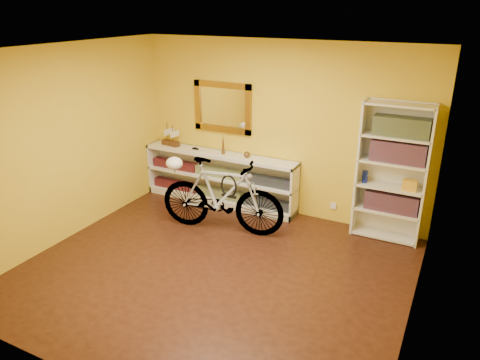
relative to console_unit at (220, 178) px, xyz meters
The scene contains 24 objects.
floor 2.09m from the console_unit, 62.68° to the right, with size 4.50×4.00×0.01m, color black.
ceiling 2.99m from the console_unit, 62.68° to the right, with size 4.50×4.00×0.01m, color silver.
back_wall 1.30m from the console_unit, 11.45° to the left, with size 4.50×0.01×2.60m, color gold.
left_wall 2.41m from the console_unit, 125.97° to the right, with size 0.01×4.00×2.60m, color gold.
right_wall 3.78m from the console_unit, 29.62° to the right, with size 0.01×4.00×2.60m, color gold.
gilt_mirror 1.14m from the console_unit, 94.67° to the left, with size 0.98×0.06×0.78m, color #886118.
wall_socket 1.85m from the console_unit, ahead, with size 0.09×0.01×0.09m, color silver.
console_unit is the anchor object (origin of this frame).
cd_row_lower 0.26m from the console_unit, 90.00° to the right, with size 2.50×0.13×0.14m, color black.
cd_row_upper 0.11m from the console_unit, 90.00° to the right, with size 2.50×0.13×0.14m, color navy.
model_ship 1.11m from the console_unit, behind, with size 0.32×0.12×0.39m, color #3B2210, non-canonical shape.
toy_car 0.61m from the console_unit, behind, with size 0.00×0.00×0.00m, color black.
bronze_ornament 0.59m from the console_unit, ahead, with size 0.06×0.06×0.33m, color brown.
decorative_orb 0.68m from the console_unit, ahead, with size 0.10×0.10×0.10m, color brown.
bookcase 2.67m from the console_unit, ahead, with size 0.90×0.30×1.90m, color silver, non-canonical shape.
book_row_a 2.67m from the console_unit, ahead, with size 0.70×0.22×0.26m, color maroon.
book_row_b 2.80m from the console_unit, ahead, with size 0.70×0.22×0.28m, color maroon.
book_row_c 2.91m from the console_unit, ahead, with size 0.70×0.22×0.25m, color navy.
travel_mug 2.32m from the console_unit, ahead, with size 0.07×0.07×0.17m, color #16269B.
red_tin 2.67m from the console_unit, ahead, with size 0.12×0.12×0.16m, color maroon.
yellow_bag 2.90m from the console_unit, ahead, with size 0.18×0.12×0.14m, color gold.
bicycle 0.99m from the console_unit, 58.81° to the right, with size 1.83×0.47×1.08m, color silver.
helmet 1.11m from the console_unit, 100.89° to the right, with size 0.24×0.23×0.18m, color white.
u_lock 1.06m from the console_unit, 53.19° to the right, with size 0.25×0.25×0.03m, color black.
Camera 1 is at (2.44, -4.10, 3.05)m, focal length 33.89 mm.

